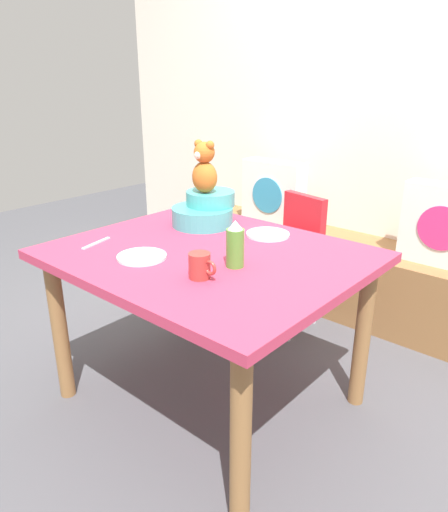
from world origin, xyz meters
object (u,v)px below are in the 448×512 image
dining_table (209,273)px  ketchup_bottle (235,245)px  teddy_bear (204,168)px  highchair (287,243)px  coffee_mug (200,266)px  dinner_plate_near (142,257)px  infant_seat_teal (205,210)px  dinner_plate_far (268,234)px  pillow_floral_left (273,194)px  pillow_floral_right (445,225)px

dining_table → ketchup_bottle: ketchup_bottle is taller
teddy_bear → highchair: bearing=77.2°
coffee_mug → dinner_plate_near: bearing=-178.2°
infant_seat_teal → dinner_plate_far: size_ratio=1.65×
highchair → dinner_plate_near: 1.09m
pillow_floral_left → coffee_mug: (0.72, -1.47, 0.11)m
coffee_mug → dinner_plate_near: coffee_mug is taller
pillow_floral_right → teddy_bear: size_ratio=1.76×
infant_seat_teal → coffee_mug: size_ratio=2.75×
infant_seat_teal → coffee_mug: bearing=-48.3°
pillow_floral_left → pillow_floral_right: (1.13, 0.00, 0.00)m
dinner_plate_near → dinner_plate_far: size_ratio=1.00×
pillow_floral_right → infant_seat_teal: bearing=-131.2°
dining_table → dinner_plate_far: size_ratio=6.21×
infant_seat_teal → dinner_plate_far: bearing=9.9°
pillow_floral_left → highchair: (0.40, -0.42, -0.16)m
infant_seat_teal → teddy_bear: (0.00, -0.00, 0.21)m
dining_table → coffee_mug: coffee_mug is taller
infant_seat_teal → dinner_plate_far: infant_seat_teal is taller
dinner_plate_far → dinner_plate_near: bearing=-110.4°
coffee_mug → dinner_plate_far: bearing=100.7°
highchair → coffee_mug: coffee_mug is taller
highchair → teddy_bear: (-0.13, -0.56, 0.50)m
highchair → infant_seat_teal: 0.64m
teddy_bear → pillow_floral_left: bearing=105.9°
dinner_plate_far → ketchup_bottle: bearing=-71.7°
teddy_bear → pillow_floral_right: bearing=48.9°
infant_seat_teal → ketchup_bottle: (0.47, -0.33, 0.02)m
pillow_floral_left → highchair: bearing=-45.8°
pillow_floral_left → ketchup_bottle: ketchup_bottle is taller
dining_table → coffee_mug: bearing=-53.1°
ketchup_bottle → infant_seat_teal: bearing=144.7°
teddy_bear → ketchup_bottle: (0.47, -0.33, -0.19)m
dinner_plate_far → pillow_floral_left: bearing=124.1°
infant_seat_teal → dinner_plate_near: (0.13, -0.51, -0.07)m
dining_table → coffee_mug: 0.32m
infant_seat_teal → teddy_bear: size_ratio=1.32×
pillow_floral_left → teddy_bear: teddy_bear is taller
teddy_bear → dinner_plate_near: teddy_bear is taller
dining_table → highchair: 0.85m
infant_seat_teal → highchair: bearing=77.2°
dining_table → infant_seat_teal: size_ratio=3.76×
dinner_plate_near → dinner_plate_far: bearing=69.6°
dinner_plate_near → coffee_mug: bearing=1.8°
pillow_floral_left → dinner_plate_far: pillow_floral_left is taller
dining_table → ketchup_bottle: bearing=-16.2°
teddy_bear → dinner_plate_near: bearing=-75.9°
ketchup_bottle → dinner_plate_near: bearing=-152.3°
dining_table → dinner_plate_far: dinner_plate_far is taller
pillow_floral_left → dinner_plate_far: 1.10m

